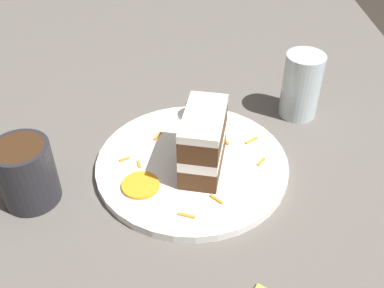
{
  "coord_description": "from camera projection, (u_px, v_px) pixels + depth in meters",
  "views": [
    {
      "loc": [
        -0.57,
        -0.02,
        0.52
      ],
      "look_at": [
        -0.05,
        -0.04,
        0.09
      ],
      "focal_mm": 42.0,
      "sensor_mm": 36.0,
      "label": 1
    }
  ],
  "objects": [
    {
      "name": "plate",
      "position": [
        192.0,
        164.0,
        0.7
      ],
      "size": [
        0.3,
        0.3,
        0.01
      ],
      "primitive_type": "cylinder",
      "color": "white",
      "rests_on": "dining_table"
    },
    {
      "name": "carrot_shreds_scatter",
      "position": [
        201.0,
        160.0,
        0.7
      ],
      "size": [
        0.22,
        0.23,
        0.0
      ],
      "color": "orange",
      "rests_on": "plate"
    },
    {
      "name": "cream_dollop",
      "position": [
        197.0,
        107.0,
        0.78
      ],
      "size": [
        0.05,
        0.04,
        0.04
      ],
      "primitive_type": "ellipsoid",
      "color": "white",
      "rests_on": "plate"
    },
    {
      "name": "coffee_mug",
      "position": [
        26.0,
        171.0,
        0.63
      ],
      "size": [
        0.08,
        0.08,
        0.1
      ],
      "color": "#232328",
      "rests_on": "dining_table"
    },
    {
      "name": "orange_garnish",
      "position": [
        141.0,
        185.0,
        0.66
      ],
      "size": [
        0.06,
        0.06,
        0.01
      ],
      "primitive_type": "cylinder",
      "color": "orange",
      "rests_on": "plate"
    },
    {
      "name": "ground_plane",
      "position": [
        168.0,
        166.0,
        0.77
      ],
      "size": [
        6.0,
        6.0,
        0.0
      ],
      "primitive_type": "plane",
      "color": "black",
      "rests_on": "ground"
    },
    {
      "name": "drinking_glass",
      "position": [
        301.0,
        89.0,
        0.79
      ],
      "size": [
        0.07,
        0.07,
        0.12
      ],
      "color": "silver",
      "rests_on": "dining_table"
    },
    {
      "name": "dining_table",
      "position": [
        168.0,
        158.0,
        0.76
      ],
      "size": [
        1.31,
        1.02,
        0.04
      ],
      "primitive_type": "cube",
      "color": "#56514C",
      "rests_on": "ground"
    },
    {
      "name": "cake_slice",
      "position": [
        203.0,
        141.0,
        0.66
      ],
      "size": [
        0.12,
        0.08,
        0.1
      ],
      "rotation": [
        0.0,
        0.0,
        1.36
      ],
      "color": "#4C2D19",
      "rests_on": "plate"
    }
  ]
}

